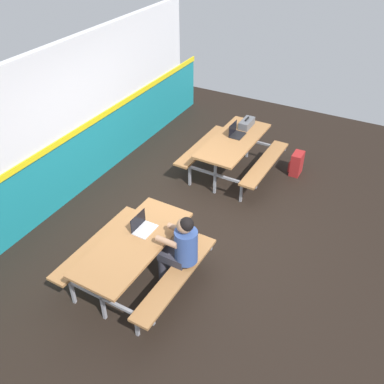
{
  "coord_description": "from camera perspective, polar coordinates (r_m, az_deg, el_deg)",
  "views": [
    {
      "loc": [
        -4.79,
        -2.41,
        4.49
      ],
      "look_at": [
        0.0,
        0.17,
        0.55
      ],
      "focal_mm": 40.04,
      "sensor_mm": 36.0,
      "label": 1
    }
  ],
  "objects": [
    {
      "name": "student_nearer",
      "position": [
        5.53,
        -1.5,
        -7.28
      ],
      "size": [
        0.37,
        0.53,
        1.21
      ],
      "color": "#2D2D38",
      "rests_on": "ground"
    },
    {
      "name": "laptop_silver",
      "position": [
        5.74,
        -6.6,
        -4.6
      ],
      "size": [
        0.32,
        0.23,
        0.22
      ],
      "color": "silver",
      "rests_on": "picnic_table_left"
    },
    {
      "name": "laptop_dark",
      "position": [
        7.92,
        5.87,
        7.85
      ],
      "size": [
        0.32,
        0.23,
        0.22
      ],
      "color": "black",
      "rests_on": "picnic_table_right"
    },
    {
      "name": "ground_plane",
      "position": [
        7.0,
        1.25,
        -4.11
      ],
      "size": [
        10.0,
        10.0,
        0.02
      ],
      "primitive_type": "cube",
      "color": "black"
    },
    {
      "name": "picnic_table_right",
      "position": [
        7.88,
        5.51,
        5.93
      ],
      "size": [
        1.8,
        1.59,
        0.74
      ],
      "color": "#9E6B3D",
      "rests_on": "ground"
    },
    {
      "name": "toolbox_grey",
      "position": [
        8.23,
        7.3,
        9.06
      ],
      "size": [
        0.4,
        0.18,
        0.18
      ],
      "color": "#595B60",
      "rests_on": "picnic_table_right"
    },
    {
      "name": "picnic_table_left",
      "position": [
        5.71,
        -7.64,
        -7.81
      ],
      "size": [
        1.8,
        1.59,
        0.74
      ],
      "color": "#9E6B3D",
      "rests_on": "ground"
    },
    {
      "name": "backpack_dark",
      "position": [
        8.27,
        13.74,
        3.69
      ],
      "size": [
        0.3,
        0.22,
        0.44
      ],
      "color": "maroon",
      "rests_on": "ground"
    },
    {
      "name": "accent_backdrop",
      "position": [
        7.49,
        -15.0,
        8.98
      ],
      "size": [
        8.0,
        0.14,
        2.6
      ],
      "color": "teal",
      "rests_on": "ground"
    }
  ]
}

